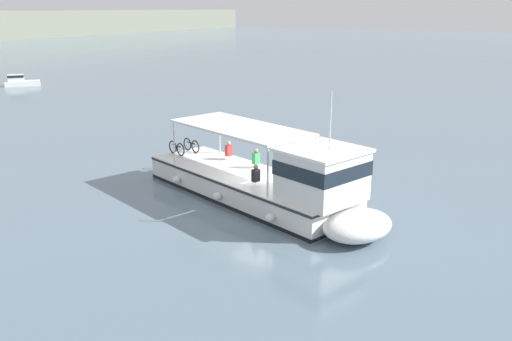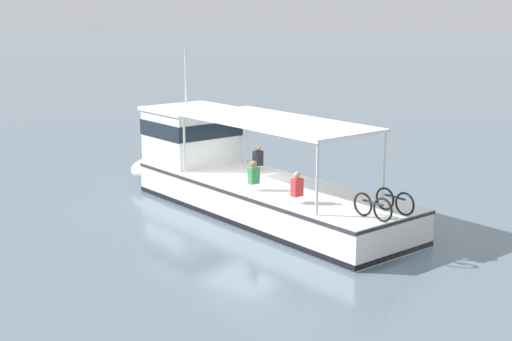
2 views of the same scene
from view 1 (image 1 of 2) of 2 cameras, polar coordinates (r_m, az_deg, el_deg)
ground_plane at (r=23.88m, az=1.03°, el=-3.33°), size 400.00×400.00×0.00m
ferry_main at (r=22.99m, az=1.68°, el=-1.46°), size 7.34×12.98×5.32m
motorboat_mid_channel at (r=65.18m, az=-23.62°, el=8.63°), size 3.55×3.37×1.26m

